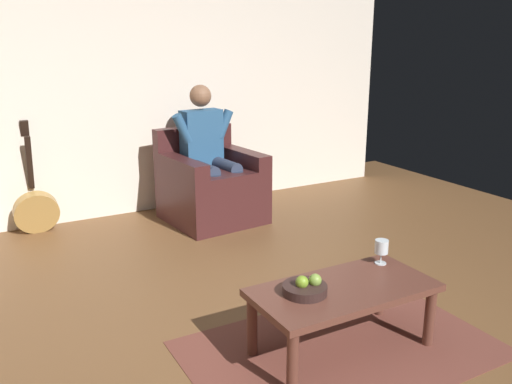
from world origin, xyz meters
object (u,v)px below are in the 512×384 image
(armchair, at_px, (211,187))
(wine_glass_near, at_px, (381,248))
(fruit_bowl, at_px, (305,288))
(person_seated, at_px, (208,149))
(guitar, at_px, (36,209))
(coffee_table, at_px, (343,296))

(armchair, xyz_separation_m, wine_glass_near, (-0.09, 2.30, 0.17))
(wine_glass_near, xyz_separation_m, fruit_bowl, (0.62, 0.11, -0.07))
(wine_glass_near, bearing_deg, fruit_bowl, 10.07)
(person_seated, distance_m, guitar, 1.65)
(person_seated, bearing_deg, armchair, 90.00)
(armchair, distance_m, fruit_bowl, 2.48)
(armchair, xyz_separation_m, guitar, (1.53, -0.42, -0.10))
(person_seated, height_order, guitar, person_seated)
(guitar, height_order, fruit_bowl, guitar)
(coffee_table, bearing_deg, person_seated, -96.96)
(person_seated, bearing_deg, guitar, -20.22)
(guitar, height_order, wine_glass_near, guitar)
(person_seated, xyz_separation_m, wine_glass_near, (-0.09, 2.33, -0.20))
(armchair, relative_size, guitar, 0.90)
(armchair, xyz_separation_m, person_seated, (0.00, -0.03, 0.37))
(armchair, distance_m, person_seated, 0.37)
(person_seated, relative_size, guitar, 1.27)
(wine_glass_near, distance_m, fruit_bowl, 0.64)
(person_seated, bearing_deg, coffee_table, 77.13)
(coffee_table, distance_m, fruit_bowl, 0.25)
(person_seated, distance_m, wine_glass_near, 2.34)
(coffee_table, xyz_separation_m, wine_glass_near, (-0.39, -0.14, 0.16))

